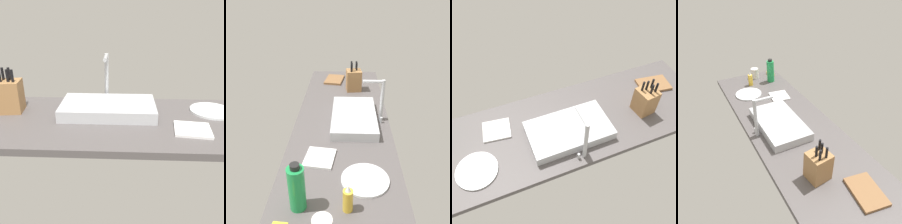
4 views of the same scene
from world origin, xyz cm
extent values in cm
cube|color=#514C4C|center=(0.00, 0.00, 1.75)|extent=(196.57, 62.05, 3.50)
cube|color=#B7BABF|center=(-0.46, 7.68, 6.59)|extent=(49.72, 28.69, 6.17)
cylinder|color=#B7BABF|center=(-1.88, 25.54, 17.86)|extent=(2.40, 2.40, 28.71)
cylinder|color=#B7BABF|center=(-1.88, 19.01, 31.21)|extent=(2.00, 13.06, 2.00)
cylinder|color=#B7BABF|center=(1.62, 25.54, 5.50)|extent=(1.60, 1.60, 4.00)
cube|color=#9E7042|center=(-52.47, 8.25, 12.11)|extent=(12.73, 13.21, 17.23)
cylinder|color=black|center=(-55.81, 6.14, 23.99)|extent=(1.56, 1.56, 6.54)
cylinder|color=black|center=(-55.91, 10.15, 23.99)|extent=(1.56, 1.56, 6.54)
cylinder|color=black|center=(-51.89, 6.45, 23.99)|extent=(1.56, 1.56, 6.54)
cylinder|color=black|center=(-52.63, 10.33, 23.99)|extent=(1.56, 1.56, 6.54)
cylinder|color=black|center=(-49.14, 6.07, 23.99)|extent=(1.56, 1.56, 6.54)
cube|color=brown|center=(-73.50, -8.89, 4.40)|extent=(24.37, 18.29, 1.80)
cylinder|color=gold|center=(73.77, 3.84, 8.77)|extent=(4.32, 4.32, 10.54)
cone|color=silver|center=(73.77, 3.84, 15.44)|extent=(2.38, 2.38, 2.80)
cylinder|color=#1E8E47|center=(72.99, -16.96, 13.83)|extent=(7.10, 7.10, 20.65)
cylinder|color=black|center=(72.99, -16.96, 25.25)|extent=(3.91, 3.91, 2.20)
cylinder|color=white|center=(56.31, 12.10, 4.10)|extent=(22.95, 22.95, 1.20)
cube|color=white|center=(40.53, -11.14, 4.10)|extent=(18.39, 17.32, 1.20)
cylinder|color=silver|center=(87.32, -5.40, 8.48)|extent=(7.65, 7.65, 9.97)
cube|color=yellow|center=(87.15, -22.47, 4.70)|extent=(9.40, 6.62, 2.40)
camera|label=1|loc=(7.93, -118.02, 58.39)|focal=40.74mm
camera|label=2|loc=(149.79, 2.61, 90.82)|focal=41.50mm
camera|label=3|loc=(36.66, 89.33, 126.32)|focal=39.60mm
camera|label=4|loc=(-126.83, 63.70, 108.53)|focal=37.81mm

